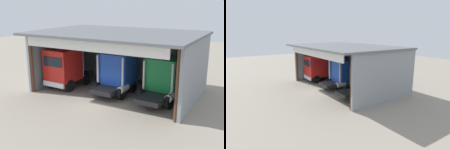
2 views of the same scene
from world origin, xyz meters
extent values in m
plane|color=gray|center=(0.00, 0.00, 0.00)|extent=(80.00, 80.00, 0.00)
cube|color=gray|center=(0.00, 8.25, 2.50)|extent=(13.04, 0.24, 4.99)
cube|color=gray|center=(-6.52, 4.12, 2.50)|extent=(0.24, 8.25, 4.99)
cube|color=gray|center=(6.52, 4.12, 2.50)|extent=(0.24, 8.25, 4.99)
cube|color=slate|center=(0.00, 3.61, 5.09)|extent=(13.64, 9.29, 0.20)
cylinder|color=#4C2D1E|center=(-6.27, 0.15, 2.50)|extent=(0.24, 0.24, 4.99)
cylinder|color=#4C2D1E|center=(6.27, 0.15, 2.50)|extent=(0.24, 0.24, 4.99)
cube|color=white|center=(0.00, -0.42, 4.64)|extent=(11.74, 0.12, 0.90)
cube|color=red|center=(-4.65, 2.30, 2.19)|extent=(2.50, 2.66, 2.79)
cube|color=black|center=(-4.70, 0.99, 2.68)|extent=(2.05, 0.13, 0.84)
cube|color=silver|center=(-4.70, 0.96, 0.69)|extent=(2.30, 0.24, 0.44)
cube|color=#232326|center=(-4.59, 4.09, 0.72)|extent=(1.92, 3.32, 0.36)
cylinder|color=silver|center=(-3.52, 3.70, 1.90)|extent=(0.18, 0.18, 2.70)
cylinder|color=silver|center=(-5.69, 3.77, 1.90)|extent=(0.18, 0.18, 2.70)
cylinder|color=silver|center=(-5.69, 3.82, 0.84)|extent=(0.60, 1.22, 0.56)
cylinder|color=black|center=(-3.61, 1.74, 0.54)|extent=(0.34, 1.10, 1.09)
cylinder|color=black|center=(-5.73, 1.81, 0.54)|extent=(0.34, 1.10, 1.09)
cylinder|color=black|center=(-3.54, 4.05, 0.54)|extent=(0.34, 1.10, 1.09)
cylinder|color=black|center=(-5.65, 4.12, 0.54)|extent=(0.34, 1.10, 1.09)
cube|color=#1E47B7|center=(0.14, 3.70, 2.13)|extent=(2.62, 2.50, 2.66)
cube|color=black|center=(0.15, 4.96, 2.60)|extent=(2.21, 0.08, 0.80)
cube|color=silver|center=(0.15, 4.99, 0.70)|extent=(2.47, 0.18, 0.44)
cube|color=#232326|center=(0.13, 2.14, 0.73)|extent=(1.97, 2.86, 0.36)
cylinder|color=silver|center=(-1.04, 2.32, 1.96)|extent=(0.18, 0.18, 2.82)
cylinder|color=silver|center=(1.30, 2.30, 1.96)|extent=(0.18, 0.18, 2.82)
cylinder|color=silver|center=(1.30, 2.43, 0.85)|extent=(0.57, 1.21, 0.56)
cylinder|color=black|center=(-1.00, 4.21, 0.55)|extent=(0.31, 1.10, 1.10)
cylinder|color=black|center=(1.29, 4.18, 0.55)|extent=(0.31, 1.10, 1.10)
cylinder|color=black|center=(-1.02, 2.15, 0.55)|extent=(0.31, 1.10, 1.10)
cylinder|color=black|center=(1.27, 2.13, 0.55)|extent=(0.31, 1.10, 1.10)
cube|color=#197F3D|center=(4.15, 3.92, 2.12)|extent=(2.58, 2.55, 2.59)
cube|color=black|center=(4.19, 5.18, 2.58)|extent=(2.13, 0.12, 0.78)
cube|color=silver|center=(4.19, 5.21, 0.73)|extent=(2.39, 0.23, 0.44)
cube|color=#232326|center=(4.09, 2.08, 0.76)|extent=(1.98, 3.41, 0.36)
cylinder|color=silver|center=(2.98, 2.57, 1.94)|extent=(0.18, 0.18, 2.73)
cylinder|color=silver|center=(5.24, 2.51, 1.94)|extent=(0.18, 0.18, 2.73)
cylinder|color=silver|center=(5.23, 2.34, 0.88)|extent=(0.60, 1.22, 0.56)
cylinder|color=black|center=(3.06, 4.45, 0.58)|extent=(0.34, 1.16, 1.16)
cylinder|color=black|center=(5.27, 4.38, 0.58)|extent=(0.34, 1.16, 1.16)
cylinder|color=black|center=(2.99, 2.11, 0.58)|extent=(0.34, 1.16, 1.16)
cylinder|color=black|center=(5.20, 2.05, 0.58)|extent=(0.34, 1.16, 1.16)
cylinder|color=#194CB2|center=(-2.21, 7.39, 0.44)|extent=(0.58, 0.58, 0.88)
cube|color=black|center=(-2.58, 7.13, 0.50)|extent=(0.90, 0.60, 1.00)
camera|label=1|loc=(10.78, -16.25, 7.61)|focal=43.95mm
camera|label=2|loc=(18.93, -9.59, 6.81)|focal=30.76mm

